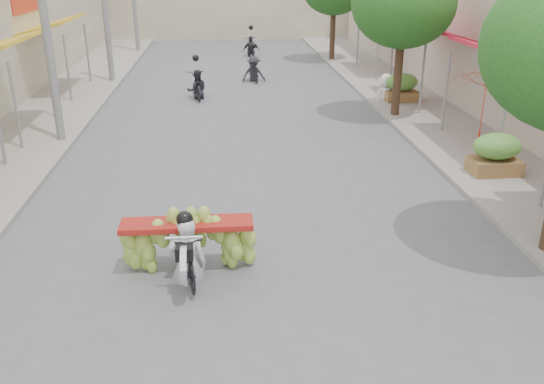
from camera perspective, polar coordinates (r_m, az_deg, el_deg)
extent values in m
cube|color=gray|center=(21.69, -22.31, 6.93)|extent=(4.00, 60.00, 0.12)
cube|color=gray|center=(22.04, 15.33, 8.03)|extent=(4.00, 60.00, 0.12)
cylinder|color=slate|center=(17.69, -24.05, 7.60)|extent=(0.08, 0.08, 2.55)
cylinder|color=slate|center=(21.05, -21.10, 10.10)|extent=(0.08, 0.08, 2.55)
cube|color=gold|center=(25.07, -20.94, 15.28)|extent=(1.77, 4.00, 0.53)
cylinder|color=slate|center=(23.33, -19.59, 11.35)|extent=(0.08, 0.08, 2.55)
cylinder|color=slate|center=(26.79, -17.80, 12.82)|extent=(0.08, 0.08, 2.55)
cube|color=red|center=(25.25, -23.22, 16.96)|extent=(0.10, 3.50, 0.80)
cube|color=#AD1728|center=(17.08, 22.29, 12.49)|extent=(1.77, 4.20, 0.53)
cylinder|color=slate|center=(15.35, 21.83, 5.94)|extent=(0.08, 0.08, 2.55)
cylinder|color=slate|center=(18.71, 16.82, 9.28)|extent=(0.08, 0.08, 2.55)
cube|color=#AD1728|center=(22.56, 15.47, 15.29)|extent=(1.77, 4.20, 0.53)
cylinder|color=slate|center=(20.73, 14.65, 10.68)|extent=(0.08, 0.08, 2.55)
cylinder|color=slate|center=(24.29, 11.73, 12.53)|extent=(0.08, 0.08, 2.55)
cube|color=#AD1728|center=(28.24, 11.27, 16.89)|extent=(1.77, 4.20, 0.53)
cylinder|color=slate|center=(26.38, 10.39, 13.36)|extent=(0.08, 0.08, 2.55)
cylinder|color=slate|center=(30.02, 8.50, 14.51)|extent=(0.08, 0.08, 2.55)
cylinder|color=slate|center=(17.79, -21.81, 16.97)|extent=(0.24, 0.24, 8.00)
cylinder|color=#3A2719|center=(20.29, 12.39, 11.59)|extent=(0.28, 0.28, 3.20)
ellipsoid|color=#205819|center=(20.03, 12.92, 17.78)|extent=(3.40, 3.40, 2.90)
cylinder|color=#3A2719|center=(31.84, 6.03, 15.64)|extent=(0.28, 0.28, 3.20)
cube|color=brown|center=(15.47, 21.18, 2.63)|extent=(1.20, 0.80, 0.50)
ellipsoid|color=#529036|center=(15.30, 21.48, 4.67)|extent=(1.20, 0.88, 0.66)
cube|color=brown|center=(22.64, 12.64, 9.44)|extent=(1.20, 0.80, 0.50)
ellipsoid|color=#529036|center=(22.52, 12.76, 10.88)|extent=(1.20, 0.88, 0.66)
imported|color=black|center=(9.94, -8.40, -6.12)|extent=(0.76, 1.69, 0.96)
cylinder|color=silver|center=(9.30, -8.65, -7.24)|extent=(0.10, 0.66, 0.66)
cube|color=black|center=(9.31, -8.68, -5.97)|extent=(0.28, 0.22, 0.22)
cylinder|color=silver|center=(9.29, -8.72, -4.49)|extent=(0.60, 0.05, 0.05)
cube|color=maroon|center=(10.07, -8.43, -3.17)|extent=(2.29, 0.55, 0.10)
imported|color=silver|center=(9.58, -8.66, -2.45)|extent=(0.65, 0.48, 1.80)
sphere|color=black|center=(9.22, -8.97, 2.41)|extent=(0.28, 0.28, 0.28)
imported|color=#AF3117|center=(15.75, 20.78, 11.29)|extent=(2.60, 2.60, 1.92)
imported|color=white|center=(22.67, 11.39, 11.41)|extent=(1.10, 0.90, 1.93)
imported|color=black|center=(23.13, -7.44, 10.36)|extent=(0.88, 1.82, 0.98)
imported|color=#25262D|center=(23.02, -7.52, 11.91)|extent=(0.85, 0.58, 1.65)
sphere|color=black|center=(22.94, -7.58, 13.02)|extent=(0.26, 0.26, 0.26)
imported|color=black|center=(26.27, -1.84, 12.03)|extent=(0.79, 1.87, 1.06)
imported|color=#25262D|center=(26.18, -1.85, 13.31)|extent=(1.13, 0.71, 1.65)
sphere|color=black|center=(26.11, -1.86, 14.29)|extent=(0.26, 0.26, 0.26)
imported|color=black|center=(33.32, -2.08, 14.12)|extent=(0.83, 1.82, 0.99)
imported|color=#25262D|center=(33.24, -2.10, 15.19)|extent=(1.02, 0.64, 1.65)
sphere|color=black|center=(33.19, -2.11, 15.97)|extent=(0.26, 0.26, 0.26)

